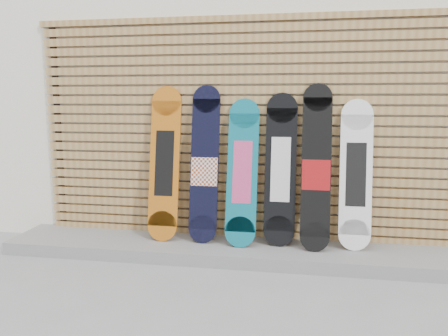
# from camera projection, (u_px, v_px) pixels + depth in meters

# --- Properties ---
(ground) EXTENTS (80.00, 80.00, 0.00)m
(ground) POSITION_uv_depth(u_px,v_px,m) (248.00, 287.00, 3.53)
(ground) COLOR gray
(ground) RESTS_ON ground
(building) EXTENTS (12.00, 5.00, 3.60)m
(building) POSITION_uv_depth(u_px,v_px,m) (309.00, 79.00, 6.57)
(building) COLOR white
(building) RESTS_ON ground
(concrete_step) EXTENTS (4.60, 0.70, 0.12)m
(concrete_step) POSITION_uv_depth(u_px,v_px,m) (241.00, 250.00, 4.21)
(concrete_step) COLOR gray
(concrete_step) RESTS_ON ground
(slat_wall) EXTENTS (4.26, 0.08, 2.29)m
(slat_wall) POSITION_uv_depth(u_px,v_px,m) (245.00, 129.00, 4.31)
(slat_wall) COLOR #A47A44
(slat_wall) RESTS_ON ground
(snowboard_0) EXTENTS (0.30, 0.31, 1.52)m
(snowboard_0) POSITION_uv_depth(u_px,v_px,m) (165.00, 163.00, 4.32)
(snowboard_0) COLOR #B86213
(snowboard_0) RESTS_ON concrete_step
(snowboard_1) EXTENTS (0.28, 0.31, 1.52)m
(snowboard_1) POSITION_uv_depth(u_px,v_px,m) (205.00, 165.00, 4.25)
(snowboard_1) COLOR black
(snowboard_1) RESTS_ON concrete_step
(snowboard_2) EXTENTS (0.29, 0.37, 1.39)m
(snowboard_2) POSITION_uv_depth(u_px,v_px,m) (242.00, 172.00, 4.17)
(snowboard_2) COLOR #0C6779
(snowboard_2) RESTS_ON concrete_step
(snowboard_3) EXTENTS (0.29, 0.28, 1.45)m
(snowboard_3) POSITION_uv_depth(u_px,v_px,m) (281.00, 169.00, 4.15)
(snowboard_3) COLOR black
(snowboard_3) RESTS_ON concrete_step
(snowboard_4) EXTENTS (0.27, 0.37, 1.53)m
(snowboard_4) POSITION_uv_depth(u_px,v_px,m) (316.00, 168.00, 4.04)
(snowboard_4) COLOR black
(snowboard_4) RESTS_ON concrete_step
(snowboard_5) EXTENTS (0.29, 0.27, 1.39)m
(snowboard_5) POSITION_uv_depth(u_px,v_px,m) (356.00, 175.00, 4.04)
(snowboard_5) COLOR white
(snowboard_5) RESTS_ON concrete_step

